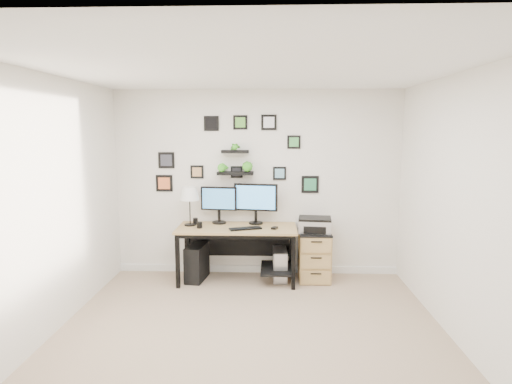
{
  "coord_description": "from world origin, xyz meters",
  "views": [
    {
      "loc": [
        0.2,
        -3.97,
        2.06
      ],
      "look_at": [
        -0.01,
        1.83,
        1.2
      ],
      "focal_mm": 30.0,
      "sensor_mm": 36.0,
      "label": 1
    }
  ],
  "objects_px": {
    "pc_tower_grey": "(280,265)",
    "monitor_right": "(256,200)",
    "mug": "(200,225)",
    "pc_tower_black": "(197,262)",
    "desk": "(240,235)",
    "file_cabinet": "(314,256)",
    "printer": "(315,225)",
    "table_lamp": "(190,194)",
    "monitor_left": "(219,202)"
  },
  "relations": [
    {
      "from": "pc_tower_grey",
      "to": "monitor_right",
      "type": "bearing_deg",
      "value": 157.18
    },
    {
      "from": "pc_tower_grey",
      "to": "file_cabinet",
      "type": "xyz_separation_m",
      "value": [
        0.47,
        0.02,
        0.12
      ]
    },
    {
      "from": "pc_tower_grey",
      "to": "printer",
      "type": "distance_m",
      "value": 0.73
    },
    {
      "from": "printer",
      "to": "file_cabinet",
      "type": "bearing_deg",
      "value": -75.02
    },
    {
      "from": "monitor_left",
      "to": "pc_tower_grey",
      "type": "xyz_separation_m",
      "value": [
        0.85,
        -0.16,
        -0.84
      ]
    },
    {
      "from": "printer",
      "to": "desk",
      "type": "bearing_deg",
      "value": -176.54
    },
    {
      "from": "desk",
      "to": "mug",
      "type": "distance_m",
      "value": 0.56
    },
    {
      "from": "pc_tower_grey",
      "to": "desk",
      "type": "bearing_deg",
      "value": -176.52
    },
    {
      "from": "mug",
      "to": "printer",
      "type": "relative_size",
      "value": 0.18
    },
    {
      "from": "monitor_right",
      "to": "pc_tower_grey",
      "type": "relative_size",
      "value": 1.4
    },
    {
      "from": "pc_tower_grey",
      "to": "monitor_left",
      "type": "bearing_deg",
      "value": 169.69
    },
    {
      "from": "desk",
      "to": "pc_tower_black",
      "type": "xyz_separation_m",
      "value": [
        -0.59,
        -0.01,
        -0.38
      ]
    },
    {
      "from": "printer",
      "to": "monitor_left",
      "type": "bearing_deg",
      "value": 174.52
    },
    {
      "from": "mug",
      "to": "monitor_left",
      "type": "bearing_deg",
      "value": 52.75
    },
    {
      "from": "pc_tower_black",
      "to": "desk",
      "type": "bearing_deg",
      "value": 8.74
    },
    {
      "from": "monitor_left",
      "to": "table_lamp",
      "type": "height_order",
      "value": "table_lamp"
    },
    {
      "from": "monitor_left",
      "to": "pc_tower_grey",
      "type": "height_order",
      "value": "monitor_left"
    },
    {
      "from": "mug",
      "to": "file_cabinet",
      "type": "relative_size",
      "value": 0.12
    },
    {
      "from": "mug",
      "to": "pc_tower_black",
      "type": "bearing_deg",
      "value": 123.0
    },
    {
      "from": "desk",
      "to": "mug",
      "type": "relative_size",
      "value": 19.36
    },
    {
      "from": "file_cabinet",
      "to": "pc_tower_grey",
      "type": "bearing_deg",
      "value": -176.97
    },
    {
      "from": "monitor_right",
      "to": "printer",
      "type": "relative_size",
      "value": 1.31
    },
    {
      "from": "desk",
      "to": "mug",
      "type": "xyz_separation_m",
      "value": [
        -0.53,
        -0.11,
        0.17
      ]
    },
    {
      "from": "monitor_left",
      "to": "printer",
      "type": "xyz_separation_m",
      "value": [
        1.32,
        -0.13,
        -0.28
      ]
    },
    {
      "from": "table_lamp",
      "to": "printer",
      "type": "distance_m",
      "value": 1.75
    },
    {
      "from": "monitor_left",
      "to": "printer",
      "type": "distance_m",
      "value": 1.36
    },
    {
      "from": "mug",
      "to": "pc_tower_grey",
      "type": "distance_m",
      "value": 1.23
    },
    {
      "from": "pc_tower_black",
      "to": "pc_tower_grey",
      "type": "height_order",
      "value": "pc_tower_black"
    },
    {
      "from": "monitor_left",
      "to": "table_lamp",
      "type": "xyz_separation_m",
      "value": [
        -0.38,
        -0.14,
        0.13
      ]
    },
    {
      "from": "pc_tower_black",
      "to": "printer",
      "type": "distance_m",
      "value": 1.7
    },
    {
      "from": "monitor_right",
      "to": "pc_tower_grey",
      "type": "distance_m",
      "value": 0.95
    },
    {
      "from": "pc_tower_grey",
      "to": "printer",
      "type": "xyz_separation_m",
      "value": [
        0.47,
        0.03,
        0.56
      ]
    },
    {
      "from": "pc_tower_black",
      "to": "file_cabinet",
      "type": "height_order",
      "value": "file_cabinet"
    },
    {
      "from": "monitor_left",
      "to": "table_lamp",
      "type": "bearing_deg",
      "value": -160.22
    },
    {
      "from": "mug",
      "to": "pc_tower_grey",
      "type": "xyz_separation_m",
      "value": [
        1.08,
        0.14,
        -0.58
      ]
    },
    {
      "from": "mug",
      "to": "file_cabinet",
      "type": "distance_m",
      "value": 1.62
    },
    {
      "from": "table_lamp",
      "to": "monitor_left",
      "type": "bearing_deg",
      "value": 19.78
    },
    {
      "from": "desk",
      "to": "pc_tower_grey",
      "type": "xyz_separation_m",
      "value": [
        0.55,
        0.03,
        -0.41
      ]
    },
    {
      "from": "monitor_left",
      "to": "file_cabinet",
      "type": "relative_size",
      "value": 0.77
    },
    {
      "from": "desk",
      "to": "mug",
      "type": "height_order",
      "value": "mug"
    },
    {
      "from": "table_lamp",
      "to": "file_cabinet",
      "type": "xyz_separation_m",
      "value": [
        1.7,
        0.01,
        -0.84
      ]
    },
    {
      "from": "mug",
      "to": "printer",
      "type": "bearing_deg",
      "value": 6.23
    },
    {
      "from": "monitor_right",
      "to": "monitor_left",
      "type": "bearing_deg",
      "value": 178.59
    },
    {
      "from": "monitor_left",
      "to": "monitor_right",
      "type": "relative_size",
      "value": 0.85
    },
    {
      "from": "desk",
      "to": "table_lamp",
      "type": "bearing_deg",
      "value": 175.71
    },
    {
      "from": "pc_tower_black",
      "to": "monitor_right",
      "type": "bearing_deg",
      "value": 20.84
    },
    {
      "from": "file_cabinet",
      "to": "printer",
      "type": "xyz_separation_m",
      "value": [
        -0.0,
        0.0,
        0.43
      ]
    },
    {
      "from": "file_cabinet",
      "to": "printer",
      "type": "bearing_deg",
      "value": 104.98
    },
    {
      "from": "monitor_left",
      "to": "monitor_right",
      "type": "bearing_deg",
      "value": -1.41
    },
    {
      "from": "table_lamp",
      "to": "pc_tower_black",
      "type": "bearing_deg",
      "value": -33.1
    }
  ]
}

